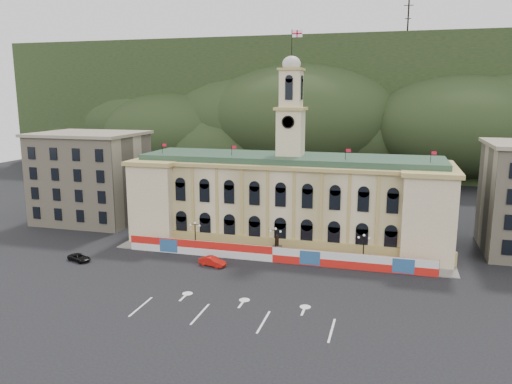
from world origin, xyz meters
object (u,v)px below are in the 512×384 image
(lamp_center, at_px, (276,240))
(red_sedan, at_px, (212,261))
(black_suv, at_px, (79,258))
(statue, at_px, (277,249))

(lamp_center, height_order, red_sedan, lamp_center)
(black_suv, bearing_deg, red_sedan, -60.80)
(lamp_center, bearing_deg, black_suv, -161.86)
(lamp_center, bearing_deg, statue, 90.00)
(black_suv, bearing_deg, lamp_center, -52.11)
(statue, bearing_deg, black_suv, -160.15)
(statue, bearing_deg, lamp_center, -90.00)
(lamp_center, relative_size, red_sedan, 1.12)
(statue, height_order, black_suv, statue)
(red_sedan, distance_m, black_suv, 21.69)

